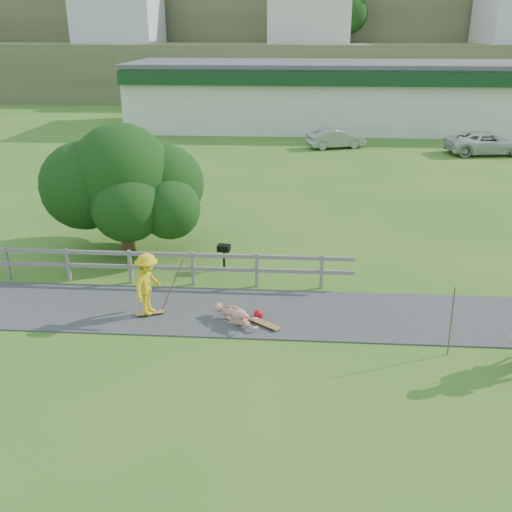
% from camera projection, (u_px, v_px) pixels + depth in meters
% --- Properties ---
extents(ground, '(260.00, 260.00, 0.00)m').
position_uv_depth(ground, '(248.00, 339.00, 14.81)').
color(ground, '#30621C').
rests_on(ground, ground).
extents(path, '(34.00, 3.00, 0.04)m').
position_uv_depth(path, '(252.00, 312.00, 16.19)').
color(path, '#3C3B3E').
rests_on(path, ground).
extents(fence, '(15.05, 0.10, 1.10)m').
position_uv_depth(fence, '(110.00, 261.00, 17.90)').
color(fence, '#656159').
rests_on(fence, ground).
extents(strip_mall, '(32.50, 10.75, 5.10)m').
position_uv_depth(strip_mall, '(333.00, 95.00, 45.96)').
color(strip_mall, silver).
rests_on(strip_mall, ground).
extents(skater_rider, '(0.93, 1.28, 1.77)m').
position_uv_depth(skater_rider, '(148.00, 287.00, 15.70)').
color(skater_rider, gold).
rests_on(skater_rider, ground).
extents(skater_fallen, '(1.28, 1.40, 0.56)m').
position_uv_depth(skater_fallen, '(236.00, 315.00, 15.48)').
color(skater_fallen, tan).
rests_on(skater_fallen, ground).
extents(car_silver, '(4.08, 2.49, 1.27)m').
position_uv_depth(car_silver, '(336.00, 139.00, 38.40)').
color(car_silver, gray).
rests_on(car_silver, ground).
extents(car_white, '(5.46, 3.06, 1.44)m').
position_uv_depth(car_white, '(487.00, 143.00, 36.46)').
color(car_white, beige).
rests_on(car_white, ground).
extents(tree, '(5.84, 5.84, 3.79)m').
position_uv_depth(tree, '(124.00, 199.00, 20.17)').
color(tree, black).
rests_on(tree, ground).
extents(bbq, '(0.44, 0.36, 0.87)m').
position_uv_depth(bbq, '(224.00, 257.00, 18.97)').
color(bbq, black).
rests_on(bbq, ground).
extents(longboard_rider, '(0.83, 0.47, 0.09)m').
position_uv_depth(longboard_rider, '(150.00, 314.00, 16.01)').
color(longboard_rider, olive).
rests_on(longboard_rider, ground).
extents(longboard_fallen, '(0.92, 0.76, 0.11)m').
position_uv_depth(longboard_fallen, '(265.00, 325.00, 15.42)').
color(longboard_fallen, olive).
rests_on(longboard_fallen, ground).
extents(helmet, '(0.27, 0.27, 0.27)m').
position_uv_depth(helmet, '(258.00, 314.00, 15.82)').
color(helmet, '#AB0B16').
rests_on(helmet, ground).
extents(pole_rider, '(0.03, 0.03, 1.73)m').
position_uv_depth(pole_rider, '(172.00, 283.00, 16.04)').
color(pole_rider, brown).
rests_on(pole_rider, ground).
extents(pole_spec_left, '(0.03, 0.03, 1.84)m').
position_uv_depth(pole_spec_left, '(451.00, 322.00, 13.78)').
color(pole_spec_left, brown).
rests_on(pole_spec_left, ground).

